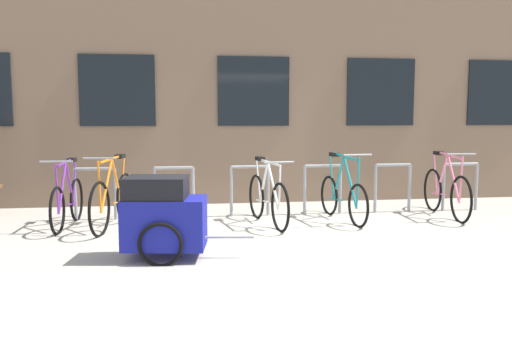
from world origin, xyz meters
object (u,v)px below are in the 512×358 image
Objects in this scene: bicycle_purple at (67,201)px; bicycle_teal at (343,196)px; bicycle_orange at (113,200)px; bicycle_pink at (446,191)px; bike_trailer at (163,216)px; bicycle_white at (268,198)px.

bicycle_purple is 0.98× the size of bicycle_teal.
bicycle_pink is at bearing 2.27° from bicycle_orange.
bike_trailer is at bearing -54.74° from bicycle_purple.
bicycle_orange is 1.04× the size of bicycle_teal.
bicycle_orange is at bearing -15.95° from bicycle_purple.
bicycle_teal is (-1.74, -0.10, -0.02)m from bicycle_pink.
bicycle_teal reaches higher than bike_trailer.
bicycle_orange is at bearing -178.20° from bicycle_teal.
bicycle_purple is (-0.67, 0.19, -0.03)m from bicycle_orange.
bicycle_orange reaches higher than bike_trailer.
bicycle_purple is 1.14× the size of bike_trailer.
bicycle_teal is (4.10, -0.08, 0.00)m from bicycle_purple.
bike_trailer is at bearing -67.57° from bicycle_orange.
bicycle_orange is 2.23m from bicycle_white.
bicycle_orange is at bearing 179.30° from bicycle_white.
bike_trailer is at bearing -155.51° from bicycle_pink.
bicycle_teal is 1.21m from bicycle_white.
bicycle_white is at bearing 50.21° from bike_trailer.
bicycle_orange is 0.69m from bicycle_purple.
bicycle_pink is 1.03× the size of bicycle_white.
bicycle_pink is 4.86m from bike_trailer.
bicycle_pink is (5.17, 0.20, -0.01)m from bicycle_orange.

